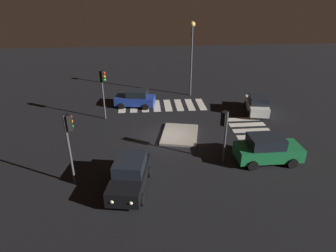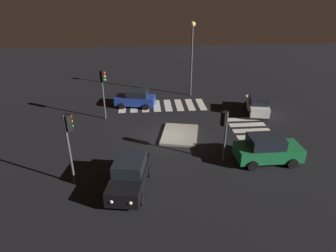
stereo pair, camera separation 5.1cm
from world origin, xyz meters
TOP-DOWN VIEW (x-y plane):
  - ground_plane at (0.00, 0.00)m, footprint 80.00×80.00m
  - traffic_island at (0.21, -0.99)m, footprint 4.29×3.58m
  - car_blue at (6.92, 2.68)m, footprint 2.41×4.17m
  - car_green at (-4.16, -6.48)m, footprint 2.15×4.51m
  - car_black at (-6.31, 2.82)m, footprint 4.60×2.64m
  - car_white at (4.27, -8.91)m, footprint 4.23×2.47m
  - traffic_light_west at (-5.47, 6.16)m, footprint 0.54×0.53m
  - traffic_light_north at (4.07, 5.33)m, footprint 0.54×0.53m
  - traffic_light_south at (-3.72, -3.42)m, footprint 0.53×0.54m
  - street_lamp at (9.88, -3.36)m, footprint 0.56×0.56m
  - crosswalk_near at (-0.00, -7.16)m, footprint 6.45×3.20m
  - crosswalk_side at (6.93, 0.00)m, footprint 3.20×8.75m

SIDE VIEW (x-z plane):
  - ground_plane at x=0.00m, z-range 0.00..0.00m
  - crosswalk_near at x=0.00m, z-range 0.00..0.02m
  - crosswalk_side at x=6.93m, z-range 0.00..0.02m
  - traffic_island at x=0.21m, z-range 0.00..0.18m
  - car_blue at x=6.92m, z-range -0.02..1.72m
  - car_white at x=4.27m, z-range -0.02..1.74m
  - car_black at x=-6.31m, z-range -0.02..1.90m
  - car_green at x=-4.16m, z-range -0.02..1.93m
  - traffic_light_south at x=-3.72m, z-range 0.95..4.62m
  - traffic_light_north at x=4.07m, z-range 1.16..5.69m
  - traffic_light_west at x=-5.47m, z-range 1.18..5.75m
  - street_lamp at x=9.88m, z-range 1.41..9.26m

